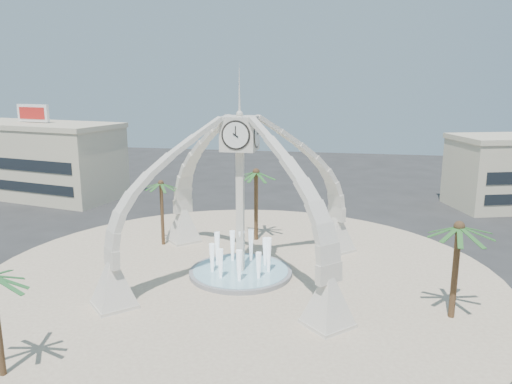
% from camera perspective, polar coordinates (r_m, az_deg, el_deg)
% --- Properties ---
extents(ground, '(140.00, 140.00, 0.00)m').
position_cam_1_polar(ground, '(39.45, -1.76, -9.46)').
color(ground, '#282828').
rests_on(ground, ground).
extents(plaza, '(40.00, 40.00, 0.06)m').
position_cam_1_polar(plaza, '(39.44, -1.76, -9.42)').
color(plaza, beige).
rests_on(plaza, ground).
extents(clock_tower, '(17.94, 17.94, 16.30)m').
position_cam_1_polar(clock_tower, '(37.50, -1.83, -0.23)').
color(clock_tower, beige).
rests_on(clock_tower, ground).
extents(fountain, '(8.00, 8.00, 3.62)m').
position_cam_1_polar(fountain, '(39.34, -1.76, -9.07)').
color(fountain, gray).
rests_on(fountain, ground).
extents(building_nw, '(23.75, 13.73, 11.90)m').
position_cam_1_polar(building_nw, '(70.93, -23.69, 3.44)').
color(building_nw, '#BFB695').
rests_on(building_nw, ground).
extents(palm_east, '(5.40, 5.40, 6.87)m').
position_cam_1_polar(palm_east, '(33.14, 22.20, -3.82)').
color(palm_east, brown).
rests_on(palm_east, ground).
extents(palm_west, '(4.36, 4.36, 6.47)m').
position_cam_1_polar(palm_west, '(45.61, -10.82, 0.89)').
color(palm_west, brown).
rests_on(palm_west, ground).
extents(palm_north, '(4.94, 4.94, 7.37)m').
position_cam_1_polar(palm_north, '(46.08, 0.01, 2.18)').
color(palm_north, brown).
rests_on(palm_north, ground).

